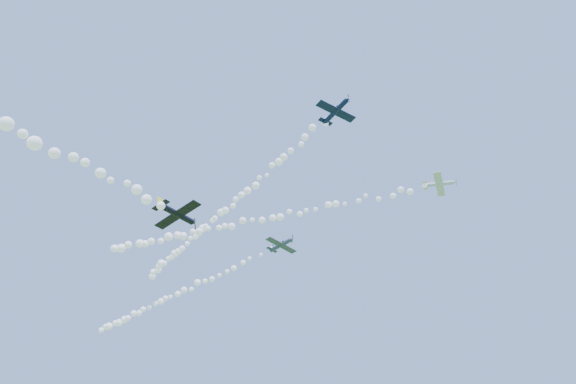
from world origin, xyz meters
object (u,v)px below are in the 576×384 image
Objects in this scene: plane_navy at (336,111)px; plane_grey at (281,245)px; plane_black at (177,214)px; plane_white at (439,184)px.

plane_navy is 0.93× the size of plane_grey.
plane_grey is at bearing 2.58° from plane_black.
plane_black is at bearing -141.65° from plane_navy.
plane_navy is (-5.98, -26.11, 2.00)m from plane_white.
plane_navy is at bearing -27.55° from plane_grey.
plane_white is at bearing -42.11° from plane_black.
plane_navy reaches higher than plane_white.
plane_grey is at bearing 175.86° from plane_white.
plane_grey is (-25.60, 20.69, -7.64)m from plane_navy.
plane_navy reaches higher than plane_grey.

